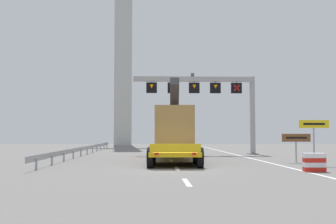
{
  "coord_description": "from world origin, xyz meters",
  "views": [
    {
      "loc": [
        -1.22,
        -21.52,
        1.81
      ],
      "look_at": [
        0.02,
        11.15,
        3.59
      ],
      "focal_mm": 44.04,
      "sensor_mm": 36.0,
      "label": 1
    }
  ],
  "objects_px": {
    "tourist_info_sign_brown": "(296,140)",
    "heavy_haul_truck_yellow": "(174,132)",
    "exit_sign_yellow": "(314,130)",
    "overhead_lane_gantry": "(209,91)",
    "bridge_pylon_distant": "(124,18)",
    "crash_barrier_striped": "(314,162)"
  },
  "relations": [
    {
      "from": "tourist_info_sign_brown",
      "to": "heavy_haul_truck_yellow",
      "type": "bearing_deg",
      "value": 156.2
    },
    {
      "from": "heavy_haul_truck_yellow",
      "to": "exit_sign_yellow",
      "type": "relative_size",
      "value": 5.36
    },
    {
      "from": "overhead_lane_gantry",
      "to": "bridge_pylon_distant",
      "type": "distance_m",
      "value": 35.63
    },
    {
      "from": "exit_sign_yellow",
      "to": "crash_barrier_striped",
      "type": "relative_size",
      "value": 2.55
    },
    {
      "from": "exit_sign_yellow",
      "to": "bridge_pylon_distant",
      "type": "bearing_deg",
      "value": 107.85
    },
    {
      "from": "crash_barrier_striped",
      "to": "bridge_pylon_distant",
      "type": "bearing_deg",
      "value": 104.77
    },
    {
      "from": "bridge_pylon_distant",
      "to": "overhead_lane_gantry",
      "type": "bearing_deg",
      "value": -71.79
    },
    {
      "from": "crash_barrier_striped",
      "to": "bridge_pylon_distant",
      "type": "relative_size",
      "value": 0.02
    },
    {
      "from": "exit_sign_yellow",
      "to": "tourist_info_sign_brown",
      "type": "height_order",
      "value": "exit_sign_yellow"
    },
    {
      "from": "exit_sign_yellow",
      "to": "crash_barrier_striped",
      "type": "distance_m",
      "value": 4.48
    },
    {
      "from": "heavy_haul_truck_yellow",
      "to": "exit_sign_yellow",
      "type": "distance_m",
      "value": 9.82
    },
    {
      "from": "tourist_info_sign_brown",
      "to": "crash_barrier_striped",
      "type": "xyz_separation_m",
      "value": [
        -1.4,
        -6.41,
        -0.98
      ]
    },
    {
      "from": "heavy_haul_truck_yellow",
      "to": "exit_sign_yellow",
      "type": "bearing_deg",
      "value": -37.03
    },
    {
      "from": "bridge_pylon_distant",
      "to": "exit_sign_yellow",
      "type": "bearing_deg",
      "value": -72.15
    },
    {
      "from": "tourist_info_sign_brown",
      "to": "crash_barrier_striped",
      "type": "distance_m",
      "value": 6.64
    },
    {
      "from": "crash_barrier_striped",
      "to": "overhead_lane_gantry",
      "type": "bearing_deg",
      "value": 98.55
    },
    {
      "from": "overhead_lane_gantry",
      "to": "bridge_pylon_distant",
      "type": "height_order",
      "value": "bridge_pylon_distant"
    },
    {
      "from": "crash_barrier_striped",
      "to": "exit_sign_yellow",
      "type": "bearing_deg",
      "value": 68.07
    },
    {
      "from": "overhead_lane_gantry",
      "to": "crash_barrier_striped",
      "type": "distance_m",
      "value": 18.59
    },
    {
      "from": "overhead_lane_gantry",
      "to": "heavy_haul_truck_yellow",
      "type": "height_order",
      "value": "overhead_lane_gantry"
    },
    {
      "from": "exit_sign_yellow",
      "to": "tourist_info_sign_brown",
      "type": "distance_m",
      "value": 2.61
    },
    {
      "from": "bridge_pylon_distant",
      "to": "tourist_info_sign_brown",
      "type": "bearing_deg",
      "value": -71.34
    }
  ]
}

